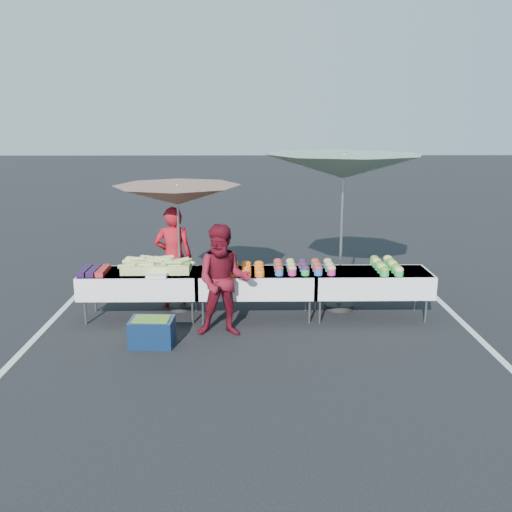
{
  "coord_description": "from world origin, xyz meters",
  "views": [
    {
      "loc": [
        -0.12,
        -8.6,
        3.09
      ],
      "look_at": [
        0.0,
        0.0,
        1.0
      ],
      "focal_mm": 40.0,
      "sensor_mm": 36.0,
      "label": 1
    }
  ],
  "objects_px": {
    "vendor": "(174,257)",
    "umbrella_right": "(344,168)",
    "table_right": "(370,281)",
    "customer": "(223,281)",
    "storage_bin": "(152,331)",
    "table_center": "(256,282)",
    "table_left": "(141,282)",
    "umbrella_left": "(177,196)"
  },
  "relations": [
    {
      "from": "customer",
      "to": "umbrella_right",
      "type": "bearing_deg",
      "value": 33.51
    },
    {
      "from": "customer",
      "to": "storage_bin",
      "type": "distance_m",
      "value": 1.22
    },
    {
      "from": "table_left",
      "to": "vendor",
      "type": "xyz_separation_m",
      "value": [
        0.44,
        0.55,
        0.26
      ]
    },
    {
      "from": "vendor",
      "to": "umbrella_right",
      "type": "relative_size",
      "value": 0.63
    },
    {
      "from": "vendor",
      "to": "customer",
      "type": "height_order",
      "value": "vendor"
    },
    {
      "from": "table_left",
      "to": "umbrella_right",
      "type": "relative_size",
      "value": 0.69
    },
    {
      "from": "customer",
      "to": "storage_bin",
      "type": "relative_size",
      "value": 2.65
    },
    {
      "from": "table_right",
      "to": "umbrella_right",
      "type": "bearing_deg",
      "value": 136.12
    },
    {
      "from": "umbrella_left",
      "to": "vendor",
      "type": "bearing_deg",
      "value": 127.16
    },
    {
      "from": "vendor",
      "to": "storage_bin",
      "type": "height_order",
      "value": "vendor"
    },
    {
      "from": "umbrella_right",
      "to": "storage_bin",
      "type": "height_order",
      "value": "umbrella_right"
    },
    {
      "from": "table_left",
      "to": "table_right",
      "type": "distance_m",
      "value": 3.6
    },
    {
      "from": "umbrella_right",
      "to": "table_left",
      "type": "bearing_deg",
      "value": -172.84
    },
    {
      "from": "customer",
      "to": "table_right",
      "type": "bearing_deg",
      "value": 20.03
    },
    {
      "from": "table_right",
      "to": "storage_bin",
      "type": "xyz_separation_m",
      "value": [
        -3.26,
        -1.14,
        -0.38
      ]
    },
    {
      "from": "table_center",
      "to": "umbrella_left",
      "type": "distance_m",
      "value": 1.84
    },
    {
      "from": "table_left",
      "to": "table_center",
      "type": "bearing_deg",
      "value": 0.0
    },
    {
      "from": "storage_bin",
      "to": "customer",
      "type": "bearing_deg",
      "value": 23.84
    },
    {
      "from": "table_center",
      "to": "table_right",
      "type": "height_order",
      "value": "same"
    },
    {
      "from": "table_right",
      "to": "umbrella_left",
      "type": "xyz_separation_m",
      "value": [
        -3.04,
        0.4,
        1.3
      ]
    },
    {
      "from": "table_right",
      "to": "umbrella_right",
      "type": "height_order",
      "value": "umbrella_right"
    },
    {
      "from": "table_center",
      "to": "umbrella_right",
      "type": "bearing_deg",
      "value": 16.12
    },
    {
      "from": "storage_bin",
      "to": "umbrella_left",
      "type": "bearing_deg",
      "value": 84.36
    },
    {
      "from": "storage_bin",
      "to": "umbrella_right",
      "type": "bearing_deg",
      "value": 30.94
    },
    {
      "from": "table_right",
      "to": "vendor",
      "type": "xyz_separation_m",
      "value": [
        -3.16,
        0.55,
        0.26
      ]
    },
    {
      "from": "umbrella_left",
      "to": "umbrella_right",
      "type": "bearing_deg",
      "value": 0.0
    },
    {
      "from": "table_center",
      "to": "customer",
      "type": "xyz_separation_m",
      "value": [
        -0.48,
        -0.75,
        0.24
      ]
    },
    {
      "from": "customer",
      "to": "umbrella_right",
      "type": "xyz_separation_m",
      "value": [
        1.86,
        1.15,
        1.51
      ]
    },
    {
      "from": "umbrella_right",
      "to": "storage_bin",
      "type": "relative_size",
      "value": 4.38
    },
    {
      "from": "vendor",
      "to": "umbrella_right",
      "type": "xyz_separation_m",
      "value": [
        2.74,
        -0.15,
        1.48
      ]
    },
    {
      "from": "table_left",
      "to": "umbrella_left",
      "type": "height_order",
      "value": "umbrella_left"
    },
    {
      "from": "table_right",
      "to": "customer",
      "type": "distance_m",
      "value": 2.41
    },
    {
      "from": "table_right",
      "to": "vendor",
      "type": "distance_m",
      "value": 3.21
    },
    {
      "from": "customer",
      "to": "storage_bin",
      "type": "height_order",
      "value": "customer"
    },
    {
      "from": "customer",
      "to": "storage_bin",
      "type": "xyz_separation_m",
      "value": [
        -0.99,
        -0.38,
        -0.62
      ]
    },
    {
      "from": "table_left",
      "to": "table_center",
      "type": "relative_size",
      "value": 1.0
    },
    {
      "from": "table_right",
      "to": "customer",
      "type": "height_order",
      "value": "customer"
    },
    {
      "from": "table_right",
      "to": "storage_bin",
      "type": "relative_size",
      "value": 3.01
    },
    {
      "from": "table_left",
      "to": "table_right",
      "type": "height_order",
      "value": "same"
    },
    {
      "from": "umbrella_left",
      "to": "table_right",
      "type": "bearing_deg",
      "value": -7.49
    },
    {
      "from": "customer",
      "to": "table_left",
      "type": "bearing_deg",
      "value": 152.09
    },
    {
      "from": "vendor",
      "to": "customer",
      "type": "bearing_deg",
      "value": 118.94
    }
  ]
}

